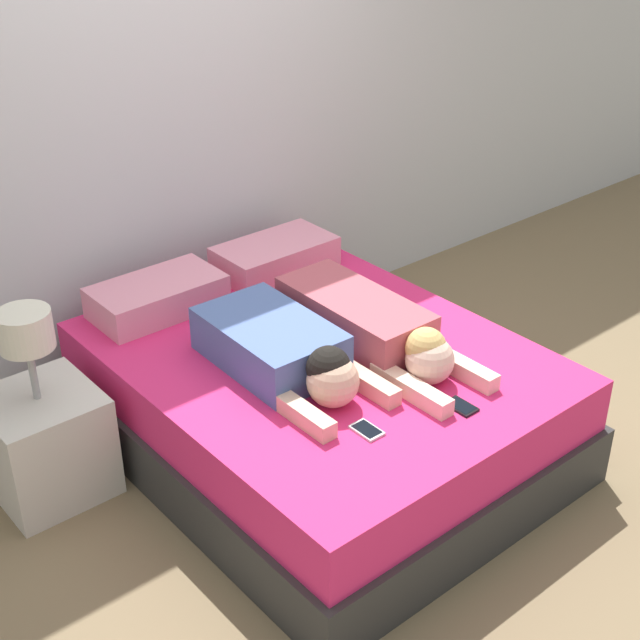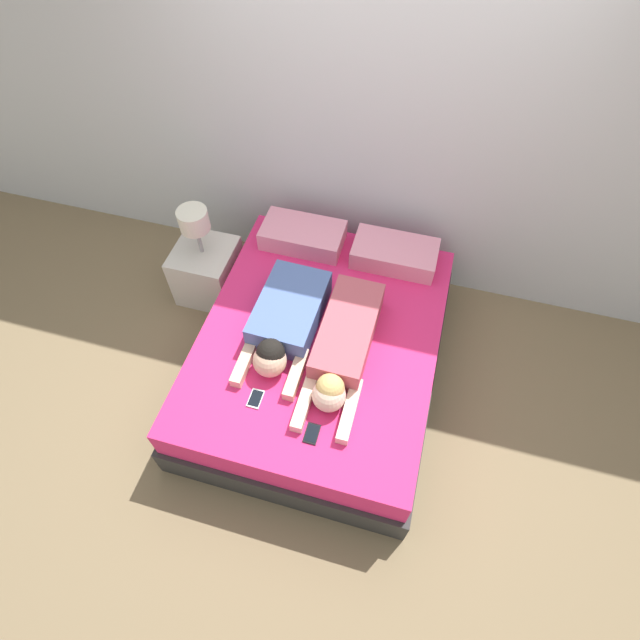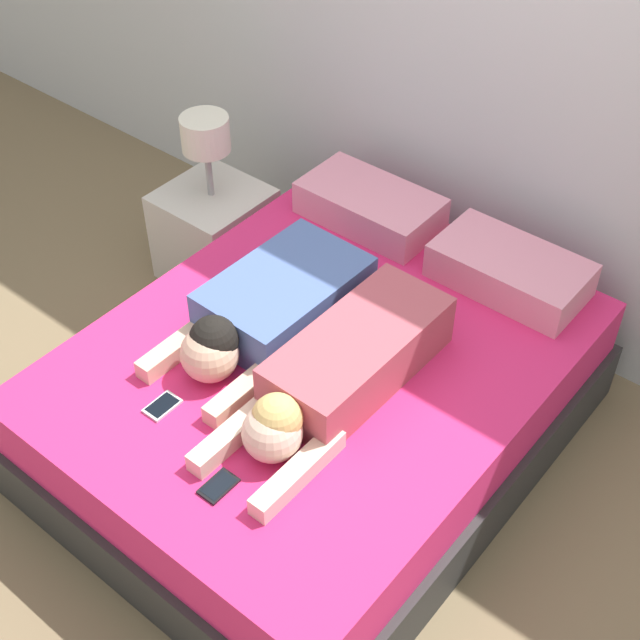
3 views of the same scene
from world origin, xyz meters
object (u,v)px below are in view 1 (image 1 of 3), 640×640
object	(u,v)px
nightstand	(45,436)
bed	(320,400)
person_right	(373,328)
pillow_head_left	(157,297)
cell_phone_left	(367,430)
cell_phone_right	(461,406)
person_left	(286,352)
pillow_head_right	(275,256)

from	to	relation	value
nightstand	bed	bearing A→B (deg)	-25.69
person_right	nightstand	xyz separation A→B (m)	(-1.24, 0.64, -0.34)
pillow_head_left	nightstand	xyz separation A→B (m)	(-0.72, -0.25, -0.31)
bed	cell_phone_left	distance (m)	0.66
bed	cell_phone_right	world-z (taller)	cell_phone_right
cell_phone_right	nightstand	bearing A→B (deg)	135.29
pillow_head_left	cell_phone_right	world-z (taller)	pillow_head_left
bed	person_left	distance (m)	0.42
bed	cell_phone_right	xyz separation A→B (m)	(0.14, -0.68, 0.26)
person_right	cell_phone_left	distance (m)	0.61
person_right	cell_phone_left	size ratio (longest dim) A/B	8.47
cell_phone_left	person_left	bearing A→B (deg)	87.52
cell_phone_left	cell_phone_right	xyz separation A→B (m)	(0.38, -0.12, 0.00)
nightstand	cell_phone_left	bearing A→B (deg)	-52.57
bed	nightstand	world-z (taller)	nightstand
cell_phone_left	person_right	bearing A→B (deg)	45.11
pillow_head_left	person_left	world-z (taller)	person_left
person_left	cell_phone_right	world-z (taller)	person_left
bed	nightstand	size ratio (longest dim) A/B	2.29
cell_phone_right	person_left	bearing A→B (deg)	119.70
person_left	cell_phone_right	distance (m)	0.74
cell_phone_right	person_right	bearing A→B (deg)	85.70
bed	cell_phone_right	distance (m)	0.74
bed	person_right	world-z (taller)	person_right
cell_phone_left	cell_phone_right	size ratio (longest dim) A/B	1.00
pillow_head_left	cell_phone_right	size ratio (longest dim) A/B	4.81
person_left	nightstand	bearing A→B (deg)	146.55
pillow_head_left	pillow_head_right	bearing A→B (deg)	0.00
pillow_head_right	nightstand	bearing A→B (deg)	-170.01
pillow_head_left	person_left	bearing A→B (deg)	-81.37
person_right	bed	bearing A→B (deg)	144.42
pillow_head_left	person_right	distance (m)	1.03
person_left	cell_phone_left	xyz separation A→B (m)	(-0.02, -0.51, -0.09)
cell_phone_left	nightstand	bearing A→B (deg)	127.43
person_left	cell_phone_left	world-z (taller)	person_left
pillow_head_right	person_right	world-z (taller)	person_right
bed	pillow_head_left	distance (m)	0.89
pillow_head_left	person_left	distance (m)	0.81
pillow_head_right	cell_phone_right	xyz separation A→B (m)	(-0.20, -1.44, -0.07)
pillow_head_right	cell_phone_right	bearing A→B (deg)	-97.95
pillow_head_left	person_right	world-z (taller)	person_right
nightstand	cell_phone_right	bearing A→B (deg)	-44.71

